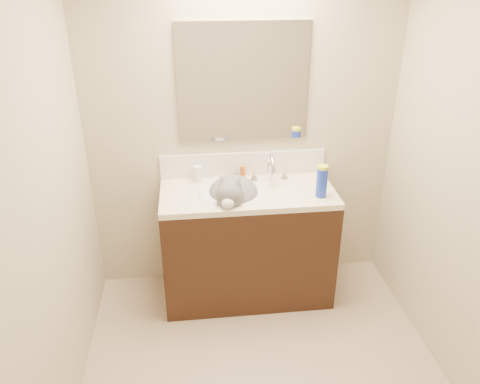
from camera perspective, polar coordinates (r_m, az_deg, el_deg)
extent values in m
cube|color=tan|center=(3.32, 0.38, 8.28)|extent=(2.20, 0.04, 2.50)
cube|color=tan|center=(2.26, -24.25, -3.28)|extent=(0.04, 2.50, 2.50)
cube|color=black|center=(3.43, 0.90, -6.63)|extent=(1.20, 0.55, 0.82)
cube|color=beige|center=(3.22, 0.96, -0.19)|extent=(1.20, 0.55, 0.04)
ellipsoid|color=white|center=(3.20, -1.11, -1.34)|extent=(0.45, 0.36, 0.14)
cylinder|color=silver|center=(3.37, 3.60, 2.46)|extent=(0.04, 0.04, 0.11)
torus|color=silver|center=(3.30, 3.81, 2.92)|extent=(0.03, 0.20, 0.20)
cylinder|color=silver|center=(3.23, 4.05, 1.84)|extent=(0.03, 0.03, 0.06)
cone|color=silver|center=(3.37, 1.74, 1.99)|extent=(0.06, 0.06, 0.06)
cone|color=silver|center=(3.40, 5.41, 2.16)|extent=(0.06, 0.06, 0.06)
ellipsoid|color=#565456|center=(3.22, -0.79, -0.37)|extent=(0.43, 0.46, 0.26)
ellipsoid|color=#565456|center=(3.02, -1.28, -0.36)|extent=(0.22, 0.20, 0.17)
ellipsoid|color=#565456|center=(3.10, -1.06, -0.21)|extent=(0.16, 0.16, 0.16)
cone|color=#565456|center=(3.01, -2.24, 1.31)|extent=(0.10, 0.11, 0.11)
cone|color=#565456|center=(3.00, -0.22, 1.20)|extent=(0.10, 0.10, 0.11)
ellipsoid|color=white|center=(2.96, -1.49, -1.39)|extent=(0.09, 0.08, 0.07)
ellipsoid|color=white|center=(3.10, -1.14, -1.38)|extent=(0.15, 0.11, 0.15)
sphere|color=#C9828F|center=(2.94, -1.58, -1.65)|extent=(0.02, 0.02, 0.02)
cylinder|color=#565456|center=(3.22, 2.02, -1.90)|extent=(0.05, 0.27, 0.05)
cube|color=silver|center=(3.41, 0.39, 3.42)|extent=(1.20, 0.02, 0.18)
cube|color=white|center=(3.23, 0.42, 13.12)|extent=(0.90, 0.02, 0.80)
cylinder|color=silver|center=(3.34, -5.15, 2.22)|extent=(0.06, 0.06, 0.12)
cylinder|color=#CA6021|center=(3.35, -5.14, 2.00)|extent=(0.06, 0.06, 0.04)
cylinder|color=#B7B7BC|center=(3.37, -0.36, 2.02)|extent=(0.06, 0.06, 0.06)
cylinder|color=#CA5817|center=(3.38, 0.35, 2.44)|extent=(0.05, 0.05, 0.10)
cube|color=silver|center=(3.28, 1.79, 0.80)|extent=(0.02, 0.13, 0.01)
cube|color=#6F98ED|center=(3.28, 1.79, 0.86)|extent=(0.02, 0.03, 0.02)
cylinder|color=#1930B4|center=(3.14, 9.93, 1.13)|extent=(0.08, 0.08, 0.20)
cylinder|color=#CEE317|center=(3.10, 10.08, 2.81)|extent=(0.08, 0.08, 0.04)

